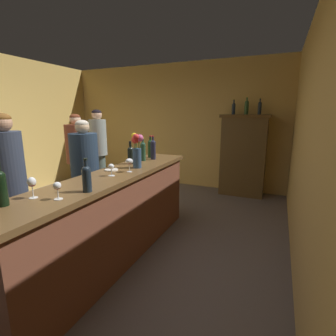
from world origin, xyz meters
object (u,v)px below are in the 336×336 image
object	(u,v)px
wine_bottle_pinot	(143,150)
cheese_plate	(111,170)
patron_redhead	(99,151)
bar_counter	(114,218)
display_bottle_midleft	(247,107)
patron_in_grey	(10,184)
display_bottle_left	(234,108)
wine_glass_rear	(111,167)
wine_glass_mid	(32,183)
display_cabinet	(243,154)
flower_arrangement	(137,148)
wine_bottle_riesling	(1,186)
wine_bottle_chardonnay	(150,148)
wine_bottle_merlot	(153,149)
patron_near_entrance	(78,160)
patron_by_cabinet	(86,174)
wine_bottle_syrah	(87,177)
wine_glass_front	(129,162)
wine_glass_spare	(57,187)
wine_bottle_malbec	(131,154)
display_bottle_center	(260,107)

from	to	relation	value
wine_bottle_pinot	cheese_plate	distance (m)	0.68
wine_bottle_pinot	patron_redhead	world-z (taller)	patron_redhead
bar_counter	display_bottle_midleft	bearing A→B (deg)	71.83
patron_in_grey	display_bottle_left	bearing A→B (deg)	36.64
wine_glass_rear	cheese_plate	bearing A→B (deg)	126.92
wine_glass_mid	patron_in_grey	size ratio (longest dim) A/B	0.10
patron_in_grey	patron_redhead	bearing A→B (deg)	76.71
display_cabinet	flower_arrangement	size ratio (longest dim) A/B	3.89
wine_bottle_riesling	wine_bottle_chardonnay	world-z (taller)	wine_bottle_chardonnay
wine_bottle_merlot	patron_near_entrance	distance (m)	1.42
patron_near_entrance	patron_by_cabinet	bearing A→B (deg)	6.00
wine_bottle_chardonnay	patron_near_entrance	xyz separation A→B (m)	(-1.29, -0.11, -0.26)
wine_bottle_syrah	wine_glass_rear	xyz separation A→B (m)	(-0.14, 0.53, -0.03)
wine_glass_front	patron_redhead	bearing A→B (deg)	137.88
wine_glass_spare	cheese_plate	xyz separation A→B (m)	(-0.23, 0.98, -0.09)
wine_glass_front	display_bottle_left	size ratio (longest dim) A/B	0.51
wine_glass_spare	wine_glass_rear	bearing A→B (deg)	95.15
flower_arrangement	wine_bottle_pinot	bearing A→B (deg)	110.56
wine_bottle_riesling	patron_in_grey	xyz separation A→B (m)	(-0.79, 0.58, -0.23)
wine_bottle_malbec	patron_near_entrance	distance (m)	1.36
wine_glass_mid	display_bottle_center	size ratio (longest dim) A/B	0.53
wine_bottle_merlot	display_bottle_midleft	world-z (taller)	display_bottle_midleft
wine_glass_front	cheese_plate	size ratio (longest dim) A/B	1.01
wine_bottle_malbec	display_bottle_midleft	size ratio (longest dim) A/B	0.87
wine_bottle_malbec	wine_bottle_syrah	bearing A→B (deg)	-75.34
wine_bottle_syrah	wine_glass_mid	world-z (taller)	wine_bottle_syrah
wine_bottle_malbec	cheese_plate	xyz separation A→B (m)	(-0.00, -0.42, -0.12)
wine_bottle_malbec	patron_redhead	xyz separation A→B (m)	(-1.36, 1.04, -0.18)
wine_bottle_riesling	wine_glass_mid	bearing A→B (deg)	75.62
wine_bottle_merlot	flower_arrangement	size ratio (longest dim) A/B	0.80
wine_glass_front	patron_in_grey	bearing A→B (deg)	-147.31
wine_bottle_riesling	display_bottle_left	xyz separation A→B (m)	(0.89, 4.10, 0.60)
wine_glass_mid	wine_bottle_riesling	bearing A→B (deg)	-104.38
cheese_plate	patron_redhead	size ratio (longest dim) A/B	0.09
cheese_plate	patron_by_cabinet	distance (m)	0.68
wine_bottle_merlot	patron_in_grey	xyz separation A→B (m)	(-0.93, -1.48, -0.24)
wine_glass_spare	display_bottle_midleft	bearing A→B (deg)	77.06
wine_bottle_syrah	wine_bottle_malbec	distance (m)	1.20
wine_glass_rear	wine_glass_spare	bearing A→B (deg)	-84.85
bar_counter	wine_bottle_chardonnay	size ratio (longest dim) A/B	8.91
cheese_plate	display_bottle_midleft	size ratio (longest dim) A/B	0.45
wine_bottle_chardonnay	wine_glass_rear	xyz separation A→B (m)	(0.15, -1.16, -0.05)
wine_bottle_malbec	patron_near_entrance	xyz separation A→B (m)	(-1.28, 0.41, -0.24)
display_cabinet	patron_in_grey	size ratio (longest dim) A/B	0.98
wine_glass_spare	display_bottle_midleft	xyz separation A→B (m)	(0.88, 3.84, 0.67)
wine_glass_rear	display_bottle_left	distance (m)	3.22
patron_by_cabinet	wine_bottle_pinot	bearing A→B (deg)	59.23
wine_glass_front	wine_bottle_syrah	bearing A→B (deg)	-84.86
wine_bottle_malbec	wine_bottle_riesling	xyz separation A→B (m)	(-0.02, -1.66, 0.02)
wine_bottle_pinot	display_bottle_center	bearing A→B (deg)	59.07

